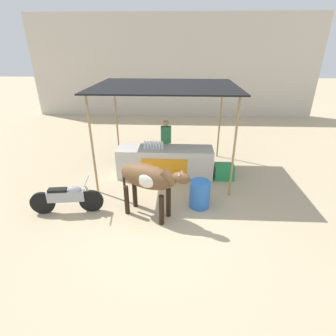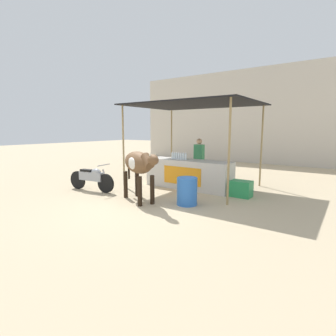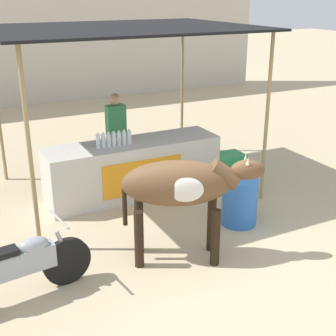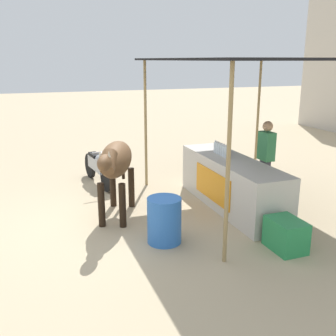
# 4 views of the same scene
# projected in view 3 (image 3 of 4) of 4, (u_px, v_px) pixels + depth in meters

# --- Properties ---
(ground_plane) EXTENTS (60.00, 60.00, 0.00)m
(ground_plane) POSITION_uv_depth(u_px,v_px,m) (197.00, 253.00, 6.39)
(ground_plane) COLOR tan
(building_wall_far) EXTENTS (16.00, 0.50, 5.42)m
(building_wall_far) POSITION_uv_depth(u_px,v_px,m) (26.00, 14.00, 14.00)
(building_wall_far) COLOR beige
(building_wall_far) RESTS_ON ground
(stall_counter) EXTENTS (3.00, 0.82, 0.96)m
(stall_counter) POSITION_uv_depth(u_px,v_px,m) (133.00, 169.00, 8.05)
(stall_counter) COLOR beige
(stall_counter) RESTS_ON ground
(stall_awning) EXTENTS (4.20, 3.20, 2.82)m
(stall_awning) POSITION_uv_depth(u_px,v_px,m) (122.00, 34.00, 7.51)
(stall_awning) COLOR black
(stall_awning) RESTS_ON ground
(water_bottle_row) EXTENTS (0.61, 0.07, 0.25)m
(water_bottle_row) POSITION_uv_depth(u_px,v_px,m) (114.00, 139.00, 7.65)
(water_bottle_row) COLOR silver
(water_bottle_row) RESTS_ON stall_counter
(vendor_behind_counter) EXTENTS (0.34, 0.22, 1.65)m
(vendor_behind_counter) POSITION_uv_depth(u_px,v_px,m) (116.00, 137.00, 8.54)
(vendor_behind_counter) COLOR #383842
(vendor_behind_counter) RESTS_ON ground
(cooler_box) EXTENTS (0.60, 0.44, 0.48)m
(cooler_box) POSITION_uv_depth(u_px,v_px,m) (227.00, 166.00, 8.85)
(cooler_box) COLOR #268C4C
(cooler_box) RESTS_ON ground
(water_barrel) EXTENTS (0.54, 0.54, 0.73)m
(water_barrel) POSITION_uv_depth(u_px,v_px,m) (240.00, 202.00, 7.07)
(water_barrel) COLOR blue
(water_barrel) RESTS_ON ground
(cow) EXTENTS (1.81, 1.07, 1.44)m
(cow) POSITION_uv_depth(u_px,v_px,m) (182.00, 187.00, 5.91)
(cow) COLOR brown
(cow) RESTS_ON ground
(motorcycle_parked) EXTENTS (1.79, 0.55, 0.90)m
(motorcycle_parked) POSITION_uv_depth(u_px,v_px,m) (18.00, 267.00, 5.28)
(motorcycle_parked) COLOR black
(motorcycle_parked) RESTS_ON ground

